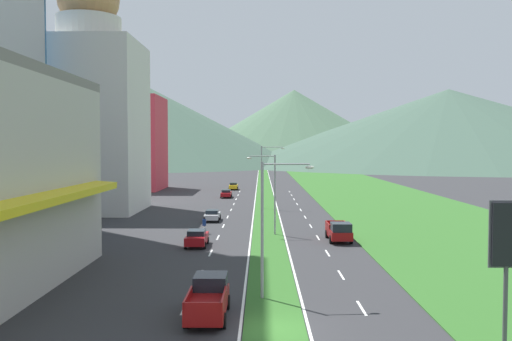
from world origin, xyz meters
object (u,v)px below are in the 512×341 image
(street_lamp_mid, at_px, (271,188))
(motorcycle_rider, at_px, (204,227))
(car_3, at_px, (226,194))
(car_4, at_px, (212,215))
(car_0, at_px, (233,186))
(car_2, at_px, (197,238))
(pickup_truck_0, at_px, (339,231))
(pickup_truck_1, at_px, (209,298))
(street_lamp_near, at_px, (269,219))
(street_lamp_far, at_px, (264,172))

(street_lamp_mid, relative_size, motorcycle_rider, 4.21)
(car_3, relative_size, car_4, 1.07)
(car_0, relative_size, car_3, 0.91)
(car_2, relative_size, pickup_truck_0, 0.78)
(car_3, relative_size, motorcycle_rider, 2.24)
(car_3, distance_m, motorcycle_rider, 39.88)
(street_lamp_mid, distance_m, pickup_truck_1, 27.42)
(street_lamp_near, xyz_separation_m, car_4, (-6.56, 33.89, -4.19))
(pickup_truck_1, bearing_deg, street_lamp_far, -3.79)
(car_0, bearing_deg, car_3, 178.73)
(car_3, bearing_deg, car_0, -1.27)
(street_lamp_far, xyz_separation_m, motorcycle_rider, (-6.53, -22.80, -4.69))
(pickup_truck_1, xyz_separation_m, motorcycle_rider, (-3.19, 27.64, -0.24))
(car_2, height_order, pickup_truck_1, pickup_truck_1)
(street_lamp_mid, bearing_deg, street_lamp_far, 91.50)
(car_4, distance_m, pickup_truck_0, 19.73)
(pickup_truck_0, bearing_deg, car_3, -162.54)
(street_lamp_mid, height_order, motorcycle_rider, street_lamp_mid)
(street_lamp_mid, relative_size, car_3, 1.88)
(car_2, distance_m, pickup_truck_0, 13.89)
(street_lamp_near, bearing_deg, motorcycle_rider, 105.07)
(pickup_truck_1, bearing_deg, pickup_truck_0, -24.47)
(street_lamp_far, distance_m, motorcycle_rider, 24.18)
(street_lamp_mid, xyz_separation_m, car_2, (-7.07, -6.44, -4.12))
(street_lamp_mid, xyz_separation_m, street_lamp_far, (-0.62, 23.59, 0.52))
(car_4, xyz_separation_m, pickup_truck_1, (3.22, -37.27, 0.27))
(car_0, bearing_deg, street_lamp_near, -175.51)
(car_3, relative_size, pickup_truck_1, 0.83)
(motorcycle_rider, bearing_deg, pickup_truck_1, -173.42)
(pickup_truck_1, bearing_deg, car_4, 4.93)
(street_lamp_far, bearing_deg, car_3, 111.69)
(car_0, distance_m, motorcycle_rider, 57.34)
(car_0, xyz_separation_m, pickup_truck_0, (13.58, -61.88, 0.21))
(street_lamp_near, height_order, car_0, street_lamp_near)
(street_lamp_mid, relative_size, pickup_truck_0, 1.56)
(car_0, bearing_deg, pickup_truck_1, -177.93)
(street_lamp_mid, bearing_deg, pickup_truck_1, -98.39)
(street_lamp_mid, distance_m, car_0, 58.70)
(street_lamp_near, xyz_separation_m, car_2, (-6.46, 17.03, -4.12))
(car_0, relative_size, motorcycle_rider, 2.04)
(car_2, xyz_separation_m, pickup_truck_0, (13.63, 2.70, 0.19))
(street_lamp_near, relative_size, pickup_truck_1, 1.55)
(street_lamp_near, distance_m, street_lamp_mid, 23.48)
(car_4, bearing_deg, street_lamp_near, -169.05)
(street_lamp_far, relative_size, pickup_truck_1, 1.73)
(car_2, distance_m, motorcycle_rider, 7.23)
(street_lamp_mid, height_order, car_2, street_lamp_mid)
(street_lamp_far, distance_m, car_0, 35.44)
(street_lamp_mid, bearing_deg, car_0, 96.89)
(car_4, height_order, motorcycle_rider, motorcycle_rider)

